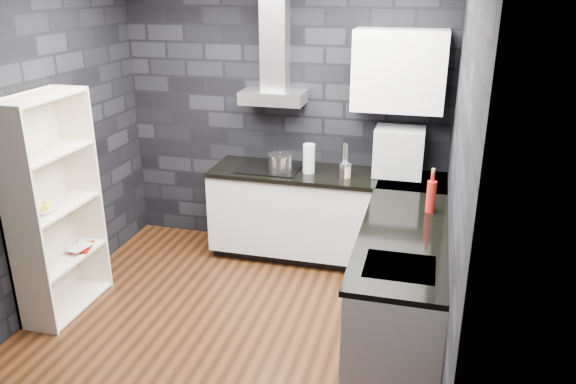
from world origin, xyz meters
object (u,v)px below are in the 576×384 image
at_px(utensil_crock, 345,170).
at_px(red_bottle, 431,197).
at_px(storage_jar, 346,171).
at_px(pot, 280,163).
at_px(appliance_garage, 399,152).
at_px(fruit_bowl, 44,209).
at_px(bookshelf, 54,208).
at_px(glass_vase, 309,159).

xyz_separation_m(utensil_crock, red_bottle, (0.78, -0.65, 0.06)).
distance_m(storage_jar, red_bottle, 1.01).
height_order(pot, appliance_garage, appliance_garage).
bearing_deg(appliance_garage, pot, -171.97).
bearing_deg(red_bottle, appliance_garage, 110.73).
bearing_deg(fruit_bowl, appliance_garage, 32.21).
bearing_deg(fruit_bowl, bookshelf, 90.00).
distance_m(utensil_crock, bookshelf, 2.48).
bearing_deg(appliance_garage, storage_jar, -159.17).
height_order(pot, storage_jar, pot).
xyz_separation_m(storage_jar, appliance_garage, (0.45, 0.17, 0.17)).
relative_size(red_bottle, fruit_bowl, 1.10).
bearing_deg(pot, glass_vase, 5.37).
bearing_deg(bookshelf, storage_jar, 27.94).
bearing_deg(glass_vase, pot, -174.63).
bearing_deg(glass_vase, red_bottle, -31.73).
distance_m(pot, utensil_crock, 0.61).
height_order(pot, red_bottle, red_bottle).
distance_m(storage_jar, appliance_garage, 0.51).
relative_size(appliance_garage, red_bottle, 1.77).
relative_size(storage_jar, fruit_bowl, 0.50).
xyz_separation_m(pot, storage_jar, (0.62, -0.02, -0.03)).
bearing_deg(red_bottle, pot, 154.33).
distance_m(glass_vase, bookshelf, 2.23).
xyz_separation_m(bookshelf, fruit_bowl, (0.00, -0.12, 0.04)).
bearing_deg(utensil_crock, bookshelf, -147.83).
xyz_separation_m(glass_vase, red_bottle, (1.12, -0.69, -0.01)).
distance_m(storage_jar, fruit_bowl, 2.56).
bearing_deg(bookshelf, red_bottle, 9.07).
height_order(glass_vase, fruit_bowl, glass_vase).
distance_m(red_bottle, fruit_bowl, 2.99).
relative_size(pot, glass_vase, 0.85).
height_order(bookshelf, fruit_bowl, bookshelf).
bearing_deg(red_bottle, fruit_bowl, -164.60).
xyz_separation_m(glass_vase, storage_jar, (0.36, -0.04, -0.08)).
distance_m(pot, storage_jar, 0.63).
bearing_deg(red_bottle, utensil_crock, 139.97).
bearing_deg(glass_vase, appliance_garage, 9.25).
height_order(storage_jar, appliance_garage, appliance_garage).
bearing_deg(bookshelf, glass_vase, 33.74).
distance_m(glass_vase, storage_jar, 0.37).
relative_size(storage_jar, red_bottle, 0.45).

